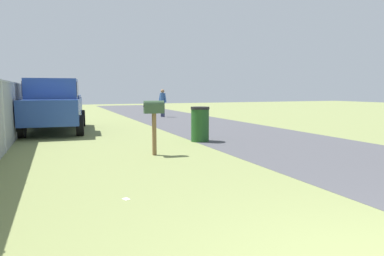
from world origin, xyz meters
name	(u,v)px	position (x,y,z in m)	size (l,w,h in m)	color
road_asphalt	(311,149)	(6.00, -4.07, 0.00)	(60.00, 5.01, 0.01)	#47474C
mailbox	(154,112)	(6.88, 0.23, 1.12)	(0.26, 0.52, 1.39)	brown
pickup_truck	(54,104)	(13.03, 2.56, 1.10)	(5.17, 2.59, 2.09)	#284793
trash_bin	(200,124)	(8.54, -1.78, 0.57)	(0.61, 0.61, 1.12)	#1E4C1E
pedestrian	(163,101)	(18.59, -3.68, 1.01)	(0.41, 0.41, 1.73)	#2D3351
fence_section	(9,111)	(9.97, 3.80, 1.04)	(19.11, 0.07, 1.93)	#9EA3A8
litter_wrapper_far_scatter	(126,199)	(3.71, 1.59, 0.00)	(0.12, 0.08, 0.01)	silver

